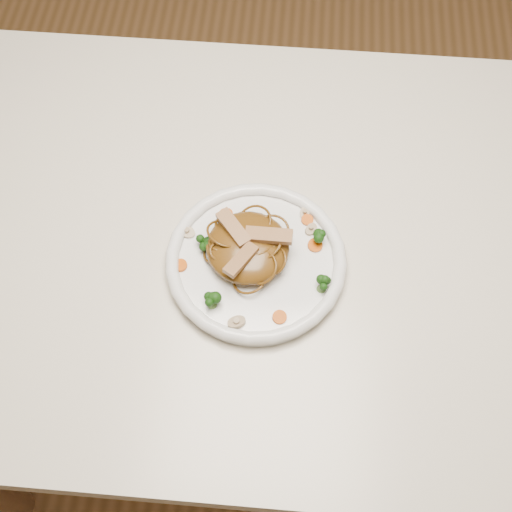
{
  "coord_description": "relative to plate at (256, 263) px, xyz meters",
  "views": [
    {
      "loc": [
        0.02,
        -0.51,
        1.63
      ],
      "look_at": [
        -0.01,
        -0.06,
        0.78
      ],
      "focal_mm": 46.07,
      "sensor_mm": 36.0,
      "label": 1
    }
  ],
  "objects": [
    {
      "name": "mushroom_0",
      "position": [
        -0.02,
        -0.1,
        0.01
      ],
      "size": [
        0.04,
        0.04,
        0.01
      ],
      "primitive_type": "cylinder",
      "rotation": [
        0.0,
        0.0,
        0.44
      ],
      "color": "tan",
      "rests_on": "plate"
    },
    {
      "name": "carrot_4",
      "position": [
        0.04,
        -0.09,
        0.01
      ],
      "size": [
        0.02,
        0.02,
        0.0
      ],
      "primitive_type": "cylinder",
      "rotation": [
        0.0,
        0.0,
        0.05
      ],
      "color": "#BC4A06",
      "rests_on": "plate"
    },
    {
      "name": "noodle_mound",
      "position": [
        -0.01,
        0.01,
        0.03
      ],
      "size": [
        0.13,
        0.13,
        0.04
      ],
      "primitive_type": "ellipsoid",
      "rotation": [
        0.0,
        0.0,
        0.08
      ],
      "color": "#5C3C11",
      "rests_on": "plate"
    },
    {
      "name": "chicken_c",
      "position": [
        -0.02,
        -0.02,
        0.05
      ],
      "size": [
        0.05,
        0.06,
        0.01
      ],
      "primitive_type": "cube",
      "rotation": [
        0.0,
        0.0,
        4.15
      ],
      "color": "#A97B4F",
      "rests_on": "noodle_mound"
    },
    {
      "name": "chicken_b",
      "position": [
        -0.04,
        0.03,
        0.05
      ],
      "size": [
        0.06,
        0.06,
        0.01
      ],
      "primitive_type": "cube",
      "rotation": [
        0.0,
        0.0,
        2.25
      ],
      "color": "#A97B4F",
      "rests_on": "noodle_mound"
    },
    {
      "name": "broccoli_0",
      "position": [
        0.09,
        0.04,
        0.02
      ],
      "size": [
        0.04,
        0.04,
        0.03
      ],
      "primitive_type": null,
      "rotation": [
        0.0,
        0.0,
        -0.42
      ],
      "color": "#19450E",
      "rests_on": "plate"
    },
    {
      "name": "broccoli_2",
      "position": [
        -0.06,
        -0.08,
        0.02
      ],
      "size": [
        0.03,
        0.03,
        0.03
      ],
      "primitive_type": null,
      "rotation": [
        0.0,
        0.0,
        0.27
      ],
      "color": "#19450E",
      "rests_on": "plate"
    },
    {
      "name": "ground",
      "position": [
        0.01,
        0.06,
        -0.76
      ],
      "size": [
        4.0,
        4.0,
        0.0
      ],
      "primitive_type": "plane",
      "color": "brown",
      "rests_on": "ground"
    },
    {
      "name": "carrot_2",
      "position": [
        0.09,
        0.03,
        0.01
      ],
      "size": [
        0.03,
        0.03,
        0.0
      ],
      "primitive_type": "cylinder",
      "rotation": [
        0.0,
        0.0,
        -0.35
      ],
      "color": "#BC4A06",
      "rests_on": "plate"
    },
    {
      "name": "mushroom_1",
      "position": [
        0.08,
        0.06,
        0.01
      ],
      "size": [
        0.03,
        0.03,
        0.01
      ],
      "primitive_type": "cylinder",
      "rotation": [
        0.0,
        0.0,
        0.99
      ],
      "color": "tan",
      "rests_on": "plate"
    },
    {
      "name": "table",
      "position": [
        0.01,
        0.06,
        -0.11
      ],
      "size": [
        1.2,
        0.8,
        0.75
      ],
      "color": "beige",
      "rests_on": "ground"
    },
    {
      "name": "chicken_a",
      "position": [
        0.02,
        0.02,
        0.05
      ],
      "size": [
        0.07,
        0.03,
        0.01
      ],
      "primitive_type": "cube",
      "rotation": [
        0.0,
        0.0,
        -0.04
      ],
      "color": "#A97B4F",
      "rests_on": "noodle_mound"
    },
    {
      "name": "broccoli_3",
      "position": [
        0.1,
        -0.04,
        0.03
      ],
      "size": [
        0.04,
        0.04,
        0.03
      ],
      "primitive_type": null,
      "rotation": [
        0.0,
        0.0,
        0.34
      ],
      "color": "#19450E",
      "rests_on": "plate"
    },
    {
      "name": "mushroom_3",
      "position": [
        0.07,
        0.09,
        0.01
      ],
      "size": [
        0.02,
        0.02,
        0.01
      ],
      "primitive_type": "cylinder",
      "rotation": [
        0.0,
        0.0,
        1.58
      ],
      "color": "tan",
      "rests_on": "plate"
    },
    {
      "name": "mushroom_2",
      "position": [
        -0.11,
        0.04,
        0.01
      ],
      "size": [
        0.03,
        0.03,
        0.01
      ],
      "primitive_type": "cylinder",
      "rotation": [
        0.0,
        0.0,
        -0.33
      ],
      "color": "tan",
      "rests_on": "plate"
    },
    {
      "name": "plate",
      "position": [
        0.0,
        0.0,
        0.0
      ],
      "size": [
        0.3,
        0.3,
        0.02
      ],
      "primitive_type": "cylinder",
      "rotation": [
        0.0,
        0.0,
        -0.15
      ],
      "color": "white",
      "rests_on": "table"
    },
    {
      "name": "broccoli_1",
      "position": [
        -0.08,
        0.02,
        0.02
      ],
      "size": [
        0.03,
        0.03,
        0.03
      ],
      "primitive_type": null,
      "rotation": [
        0.0,
        0.0,
        -0.31
      ],
      "color": "#19450E",
      "rests_on": "plate"
    },
    {
      "name": "carrot_0",
      "position": [
        0.07,
        0.08,
        0.01
      ],
      "size": [
        0.02,
        0.02,
        0.0
      ],
      "primitive_type": "cylinder",
      "rotation": [
        0.0,
        0.0,
        -0.31
      ],
      "color": "#BC4A06",
      "rests_on": "plate"
    },
    {
      "name": "carrot_3",
      "position": [
        -0.05,
        0.07,
        0.01
      ],
      "size": [
        0.02,
        0.02,
        0.0
      ],
      "primitive_type": "cylinder",
      "rotation": [
        0.0,
        0.0,
        0.09
      ],
      "color": "#BC4A06",
      "rests_on": "plate"
    },
    {
      "name": "carrot_1",
      "position": [
        -0.11,
        -0.02,
        0.01
      ],
      "size": [
        0.03,
        0.03,
        0.0
      ],
      "primitive_type": "cylinder",
      "rotation": [
        0.0,
        0.0,
        -0.29
      ],
      "color": "#BC4A06",
      "rests_on": "plate"
    }
  ]
}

